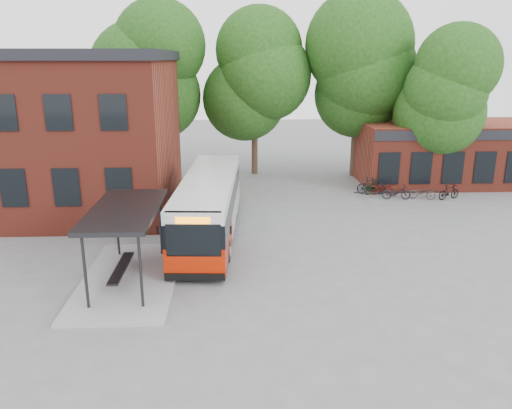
{
  "coord_description": "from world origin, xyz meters",
  "views": [
    {
      "loc": [
        -0.48,
        -18.57,
        8.12
      ],
      "look_at": [
        0.44,
        2.16,
        2.0
      ],
      "focal_mm": 35.0,
      "sensor_mm": 36.0,
      "label": 1
    }
  ],
  "objects_px": {
    "bus_shelter": "(127,244)",
    "bicycle_6": "(422,193)",
    "bicycle_1": "(371,186)",
    "bicycle_4": "(396,192)",
    "bicycle_7": "(449,192)",
    "bicycle_3": "(376,186)",
    "bicycle_2": "(383,188)",
    "city_bus": "(209,207)"
  },
  "relations": [
    {
      "from": "city_bus",
      "to": "bicycle_3",
      "type": "xyz_separation_m",
      "value": [
        9.92,
        7.03,
        -0.9
      ]
    },
    {
      "from": "bicycle_7",
      "to": "bus_shelter",
      "type": "bearing_deg",
      "value": 101.53
    },
    {
      "from": "bicycle_3",
      "to": "bicycle_6",
      "type": "distance_m",
      "value": 2.76
    },
    {
      "from": "bicycle_3",
      "to": "bus_shelter",
      "type": "bearing_deg",
      "value": 111.46
    },
    {
      "from": "bicycle_4",
      "to": "bicycle_2",
      "type": "bearing_deg",
      "value": 36.11
    },
    {
      "from": "bicycle_1",
      "to": "bicycle_4",
      "type": "relative_size",
      "value": 1.06
    },
    {
      "from": "bus_shelter",
      "to": "city_bus",
      "type": "bearing_deg",
      "value": 59.96
    },
    {
      "from": "bus_shelter",
      "to": "bicycle_6",
      "type": "xyz_separation_m",
      "value": [
        15.18,
        10.62,
        -1.04
      ]
    },
    {
      "from": "bus_shelter",
      "to": "bicycle_3",
      "type": "height_order",
      "value": "bus_shelter"
    },
    {
      "from": "bus_shelter",
      "to": "city_bus",
      "type": "distance_m",
      "value": 5.65
    },
    {
      "from": "city_bus",
      "to": "bicycle_4",
      "type": "distance_m",
      "value": 12.31
    },
    {
      "from": "bicycle_6",
      "to": "bicycle_1",
      "type": "bearing_deg",
      "value": 84.71
    },
    {
      "from": "city_bus",
      "to": "bicycle_1",
      "type": "relative_size",
      "value": 6.26
    },
    {
      "from": "bicycle_3",
      "to": "bicycle_7",
      "type": "xyz_separation_m",
      "value": [
        4.02,
        -1.38,
        -0.06
      ]
    },
    {
      "from": "bicycle_2",
      "to": "bicycle_3",
      "type": "height_order",
      "value": "bicycle_3"
    },
    {
      "from": "bicycle_1",
      "to": "bicycle_4",
      "type": "height_order",
      "value": "bicycle_1"
    },
    {
      "from": "bicycle_1",
      "to": "bicycle_6",
      "type": "relative_size",
      "value": 1.15
    },
    {
      "from": "bicycle_2",
      "to": "bicycle_7",
      "type": "xyz_separation_m",
      "value": [
        3.66,
        -1.01,
        0.0
      ]
    },
    {
      "from": "bicycle_2",
      "to": "bus_shelter",
      "type": "bearing_deg",
      "value": 151.24
    },
    {
      "from": "bicycle_7",
      "to": "bicycle_3",
      "type": "bearing_deg",
      "value": 50.4
    },
    {
      "from": "bicycle_1",
      "to": "bicycle_3",
      "type": "height_order",
      "value": "bicycle_1"
    },
    {
      "from": "bicycle_4",
      "to": "city_bus",
      "type": "bearing_deg",
      "value": 122.54
    },
    {
      "from": "city_bus",
      "to": "bicycle_2",
      "type": "relative_size",
      "value": 6.38
    },
    {
      "from": "city_bus",
      "to": "bicycle_3",
      "type": "distance_m",
      "value": 12.19
    },
    {
      "from": "bicycle_3",
      "to": "bicycle_4",
      "type": "height_order",
      "value": "bicycle_3"
    },
    {
      "from": "city_bus",
      "to": "bus_shelter",
      "type": "bearing_deg",
      "value": -116.73
    },
    {
      "from": "bicycle_3",
      "to": "bicycle_7",
      "type": "distance_m",
      "value": 4.25
    },
    {
      "from": "bicycle_3",
      "to": "bicycle_7",
      "type": "relative_size",
      "value": 1.12
    },
    {
      "from": "city_bus",
      "to": "bicycle_4",
      "type": "bearing_deg",
      "value": 31.42
    },
    {
      "from": "bus_shelter",
      "to": "bicycle_4",
      "type": "distance_m",
      "value": 17.35
    },
    {
      "from": "bicycle_1",
      "to": "bicycle_2",
      "type": "height_order",
      "value": "bicycle_1"
    },
    {
      "from": "bus_shelter",
      "to": "bicycle_4",
      "type": "bearing_deg",
      "value": 38.01
    },
    {
      "from": "bicycle_3",
      "to": "city_bus",
      "type": "bearing_deg",
      "value": 103.7
    },
    {
      "from": "bicycle_4",
      "to": "bicycle_6",
      "type": "bearing_deg",
      "value": -87.49
    },
    {
      "from": "bicycle_1",
      "to": "bicycle_6",
      "type": "xyz_separation_m",
      "value": [
        2.72,
        -1.31,
        -0.13
      ]
    },
    {
      "from": "bicycle_2",
      "to": "bicycle_4",
      "type": "bearing_deg",
      "value": -128.45
    },
    {
      "from": "bicycle_3",
      "to": "bicycle_7",
      "type": "bearing_deg",
      "value": -130.62
    },
    {
      "from": "bicycle_2",
      "to": "bicycle_3",
      "type": "distance_m",
      "value": 0.52
    },
    {
      "from": "bicycle_4",
      "to": "bicycle_6",
      "type": "relative_size",
      "value": 1.09
    },
    {
      "from": "bus_shelter",
      "to": "bicycle_4",
      "type": "height_order",
      "value": "bus_shelter"
    },
    {
      "from": "bicycle_4",
      "to": "bicycle_7",
      "type": "xyz_separation_m",
      "value": [
        3.12,
        -0.14,
        0.02
      ]
    },
    {
      "from": "bicycle_2",
      "to": "bicycle_6",
      "type": "bearing_deg",
      "value": -94.18
    }
  ]
}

